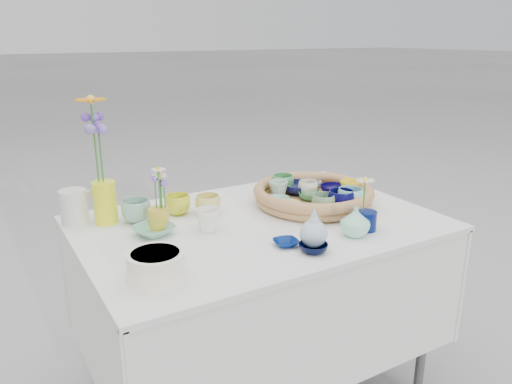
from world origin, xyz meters
TOP-DOWN VIEW (x-y plane):
  - wicker_tray at (0.28, 0.05)m, footprint 0.47×0.47m
  - tray_ceramic_0 at (0.28, 0.16)m, footprint 0.17×0.17m
  - tray_ceramic_1 at (0.41, 0.08)m, footprint 0.13×0.13m
  - tray_ceramic_2 at (0.42, -0.00)m, footprint 0.09×0.09m
  - tray_ceramic_3 at (0.28, 0.06)m, footprint 0.10×0.10m
  - tray_ceramic_4 at (0.23, -0.08)m, footprint 0.11×0.11m
  - tray_ceramic_5 at (0.13, 0.07)m, footprint 0.12×0.12m
  - tray_ceramic_6 at (0.17, 0.14)m, footprint 0.09×0.09m
  - tray_ceramic_7 at (0.29, 0.10)m, footprint 0.09×0.09m
  - tray_ceramic_8 at (0.37, 0.19)m, footprint 0.12×0.12m
  - tray_ceramic_9 at (0.30, -0.10)m, footprint 0.12×0.12m
  - tray_ceramic_10 at (0.14, 0.01)m, footprint 0.10×0.10m
  - tray_ceramic_11 at (0.34, -0.10)m, footprint 0.13×0.13m
  - tray_ceramic_12 at (0.24, 0.20)m, footprint 0.10×0.10m
  - loose_ceramic_0 at (-0.22, 0.22)m, footprint 0.12×0.12m
  - loose_ceramic_1 at (-0.13, 0.16)m, footprint 0.12×0.12m
  - loose_ceramic_2 at (-0.37, 0.07)m, footprint 0.16×0.16m
  - loose_ceramic_3 at (-0.20, 0.01)m, footprint 0.11×0.11m
  - loose_ceramic_4 at (-0.04, -0.23)m, footprint 0.09×0.09m
  - loose_ceramic_5 at (-0.38, 0.22)m, footprint 0.11×0.11m
  - loose_ceramic_6 at (0.01, -0.32)m, footprint 0.10×0.10m
  - fluted_bowl at (-0.47, -0.25)m, footprint 0.21×0.21m
  - bud_vase_paleblue at (0.03, -0.28)m, footprint 0.12×0.12m
  - bud_vase_seafoam at (0.21, -0.28)m, footprint 0.10×0.10m
  - bud_vase_cobalt at (0.28, -0.26)m, footprint 0.08×0.08m
  - single_daisy at (0.26, -0.25)m, footprint 0.07×0.07m
  - tall_vase_yellow at (-0.48, 0.26)m, footprint 0.11×0.11m
  - gerbera at (-0.49, 0.27)m, footprint 0.13×0.13m
  - hydrangea at (-0.47, 0.27)m, footprint 0.10×0.10m
  - white_pitcher at (-0.58, 0.31)m, footprint 0.14×0.10m
  - daisy_cup at (-0.34, 0.11)m, footprint 0.09×0.09m
  - daisy_posy at (-0.33, 0.11)m, footprint 0.10×0.10m

SIDE VIEW (x-z plane):
  - loose_ceramic_4 at x=-0.04m, z-range 0.77..0.78m
  - loose_ceramic_6 at x=0.01m, z-range 0.77..0.79m
  - loose_ceramic_2 at x=-0.37m, z-range 0.77..0.80m
  - tray_ceramic_10 at x=0.14m, z-range 0.78..0.81m
  - tray_ceramic_8 at x=0.37m, z-range 0.78..0.81m
  - tray_ceramic_5 at x=0.13m, z-range 0.78..0.81m
  - tray_ceramic_3 at x=0.28m, z-range 0.78..0.81m
  - bud_vase_cobalt at x=0.28m, z-range 0.77..0.83m
  - tray_ceramic_1 at x=0.41m, z-range 0.78..0.82m
  - daisy_cup at x=-0.34m, z-range 0.77..0.84m
  - loose_ceramic_1 at x=-0.13m, z-range 0.77..0.84m
  - loose_ceramic_0 at x=-0.22m, z-range 0.77..0.84m
  - wicker_tray at x=0.28m, z-range 0.77..0.84m
  - tray_ceramic_0 at x=0.28m, z-range 0.78..0.82m
  - loose_ceramic_3 at x=-0.20m, z-range 0.77..0.84m
  - loose_ceramic_5 at x=-0.38m, z-range 0.77..0.85m
  - fluted_bowl at x=-0.47m, z-range 0.77..0.85m
  - tray_ceramic_7 at x=0.29m, z-range 0.78..0.85m
  - bud_vase_seafoam at x=0.21m, z-range 0.77..0.87m
  - tray_ceramic_4 at x=0.23m, z-range 0.78..0.85m
  - tray_ceramic_6 at x=0.17m, z-range 0.78..0.85m
  - tray_ceramic_12 at x=0.24m, z-range 0.78..0.85m
  - tray_ceramic_2 at x=0.42m, z-range 0.78..0.86m
  - tray_ceramic_9 at x=0.30m, z-range 0.78..0.86m
  - tray_ceramic_11 at x=0.34m, z-range 0.78..0.86m
  - white_pitcher at x=-0.58m, z-range 0.77..0.89m
  - bud_vase_paleblue at x=0.03m, z-range 0.77..0.90m
  - tall_vase_yellow at x=-0.48m, z-range 0.77..0.92m
  - single_daisy at x=0.26m, z-range 0.82..0.95m
  - daisy_posy at x=-0.33m, z-range 0.84..0.98m
  - hydrangea at x=-0.47m, z-range 0.88..1.16m
  - gerbera at x=-0.49m, z-range 0.91..1.21m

